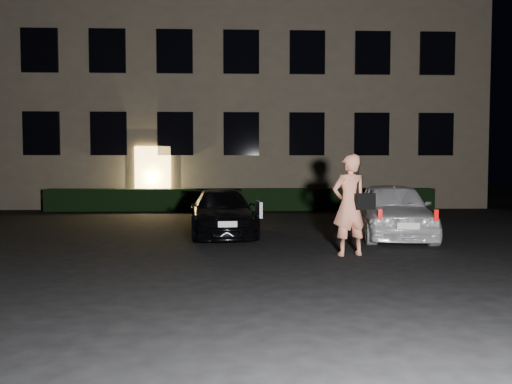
{
  "coord_description": "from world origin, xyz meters",
  "views": [
    {
      "loc": [
        -0.12,
        -8.87,
        1.73
      ],
      "look_at": [
        0.26,
        2.0,
        1.16
      ],
      "focal_mm": 35.0,
      "sensor_mm": 36.0,
      "label": 1
    }
  ],
  "objects": [
    {
      "name": "man",
      "position": [
        2.03,
        0.64,
        0.98
      ],
      "size": [
        0.89,
        0.64,
        1.96
      ],
      "rotation": [
        0.0,
        0.0,
        3.41
      ],
      "color": "#F7916F",
      "rests_on": "ground"
    },
    {
      "name": "hatch",
      "position": [
        3.61,
        3.02,
        0.67
      ],
      "size": [
        2.13,
        4.13,
        1.34
      ],
      "rotation": [
        0.0,
        0.0,
        -0.14
      ],
      "color": "silver",
      "rests_on": "ground"
    },
    {
      "name": "ground",
      "position": [
        0.0,
        0.0,
        0.0
      ],
      "size": [
        80.0,
        80.0,
        0.0
      ],
      "primitive_type": "plane",
      "color": "black",
      "rests_on": "ground"
    },
    {
      "name": "hedge",
      "position": [
        0.0,
        10.5,
        0.42
      ],
      "size": [
        15.0,
        0.7,
        0.85
      ],
      "primitive_type": "cube",
      "color": "black",
      "rests_on": "ground"
    },
    {
      "name": "building",
      "position": [
        -0.0,
        14.99,
        6.0
      ],
      "size": [
        20.0,
        8.11,
        12.0
      ],
      "color": "#6E5E4E",
      "rests_on": "ground"
    },
    {
      "name": "sedan",
      "position": [
        -0.53,
        3.72,
        0.56
      ],
      "size": [
        1.93,
        4.02,
        1.12
      ],
      "rotation": [
        0.0,
        0.0,
        0.09
      ],
      "color": "black",
      "rests_on": "ground"
    }
  ]
}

